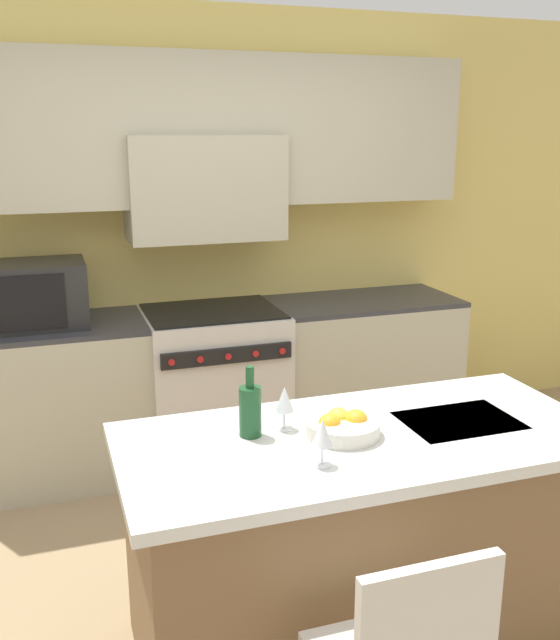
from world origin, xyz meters
The scene contains 10 objects.
ground_plane centered at (0.00, 0.00, 0.00)m, with size 10.00×10.00×0.00m, color #997F5B.
back_cabinetry centered at (0.00, 1.96, 1.58)m, with size 10.00×0.46×2.70m.
back_counter centered at (0.00, 1.71, 0.47)m, with size 3.18×0.62×0.93m.
range_stove centered at (0.00, 1.69, 0.47)m, with size 0.81×0.70×0.94m.
microwave centered at (-1.01, 1.70, 1.11)m, with size 0.60×0.41×0.36m.
kitchen_island centered at (0.14, -0.12, 0.45)m, with size 1.80×0.83×0.89m.
wine_bottle centered at (-0.26, 0.00, 0.99)m, with size 0.08×0.08×0.27m.
wine_glass_near centered at (-0.10, -0.31, 1.01)m, with size 0.07×0.07×0.17m.
wine_glass_far centered at (-0.13, 0.01, 1.01)m, with size 0.07×0.07×0.17m.
fruit_bowl centered at (0.06, -0.10, 0.93)m, with size 0.28×0.28×0.09m.
Camera 1 is at (-0.94, -2.32, 1.98)m, focal length 40.00 mm.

